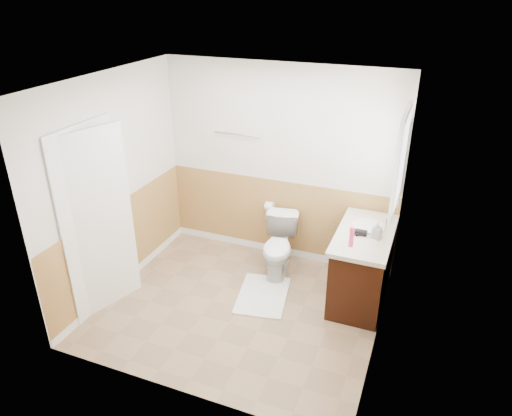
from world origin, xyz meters
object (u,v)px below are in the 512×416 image
at_px(vanity_cabinet, 362,268).
at_px(lotion_bottle, 351,237).
at_px(soap_dispenser, 377,230).
at_px(toilet, 279,247).
at_px(bath_mat, 263,295).

relative_size(vanity_cabinet, lotion_bottle, 5.00).
relative_size(vanity_cabinet, soap_dispenser, 5.80).
xyz_separation_m(toilet, vanity_cabinet, (1.05, -0.16, 0.04)).
xyz_separation_m(toilet, lotion_bottle, (0.95, -0.50, 0.60)).
bearing_deg(soap_dispenser, toilet, 168.66).
distance_m(toilet, soap_dispenser, 1.33).
bearing_deg(vanity_cabinet, bath_mat, -159.43).
bearing_deg(toilet, lotion_bottle, -38.03).
bearing_deg(bath_mat, lotion_bottle, 3.15).
relative_size(bath_mat, lotion_bottle, 3.64).
bearing_deg(soap_dispenser, vanity_cabinet, 148.14).
xyz_separation_m(toilet, bath_mat, (0.00, -0.55, -0.35)).
relative_size(toilet, bath_mat, 0.90).
height_order(toilet, bath_mat, toilet).
height_order(vanity_cabinet, lotion_bottle, lotion_bottle).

